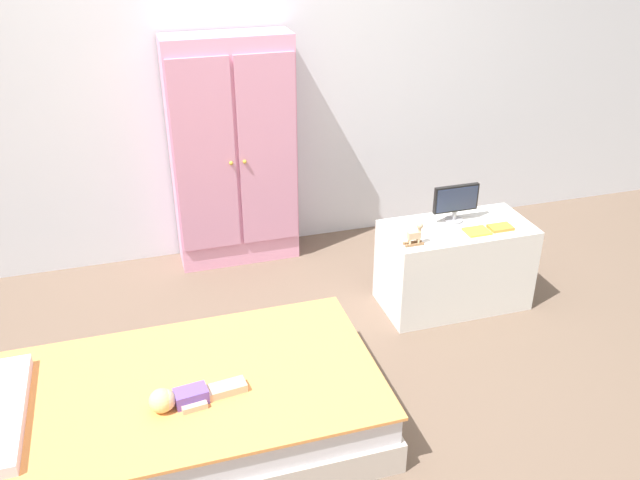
% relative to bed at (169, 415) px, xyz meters
% --- Properties ---
extents(ground_plane, '(10.00, 10.00, 0.02)m').
position_rel_bed_xyz_m(ground_plane, '(0.67, 0.14, -0.15)').
color(ground_plane, brown).
extents(back_wall, '(6.40, 0.05, 2.70)m').
position_rel_bed_xyz_m(back_wall, '(0.67, 1.71, 1.21)').
color(back_wall, silver).
rests_on(back_wall, ground_plane).
extents(bed, '(1.78, 0.92, 0.29)m').
position_rel_bed_xyz_m(bed, '(0.00, 0.00, 0.00)').
color(bed, beige).
rests_on(bed, ground_plane).
extents(doll, '(0.39, 0.14, 0.10)m').
position_rel_bed_xyz_m(doll, '(0.05, -0.12, 0.18)').
color(doll, '#6B4CB2').
rests_on(doll, bed).
extents(wardrobe, '(0.74, 0.29, 1.41)m').
position_rel_bed_xyz_m(wardrobe, '(0.59, 1.53, 0.56)').
color(wardrobe, '#E599BC').
rests_on(wardrobe, ground_plane).
extents(tv_stand, '(0.81, 0.41, 0.49)m').
position_rel_bed_xyz_m(tv_stand, '(1.65, 0.64, 0.10)').
color(tv_stand, silver).
rests_on(tv_stand, ground_plane).
extents(tv_monitor, '(0.26, 0.10, 0.21)m').
position_rel_bed_xyz_m(tv_monitor, '(1.66, 0.71, 0.47)').
color(tv_monitor, '#99999E').
rests_on(tv_monitor, tv_stand).
extents(rocking_horse_toy, '(0.10, 0.04, 0.12)m').
position_rel_bed_xyz_m(rocking_horse_toy, '(1.34, 0.52, 0.40)').
color(rocking_horse_toy, '#8E6642').
rests_on(rocking_horse_toy, tv_stand).
extents(book_yellow, '(0.13, 0.11, 0.01)m').
position_rel_bed_xyz_m(book_yellow, '(1.71, 0.55, 0.35)').
color(book_yellow, gold).
rests_on(book_yellow, tv_stand).
extents(book_orange, '(0.13, 0.09, 0.02)m').
position_rel_bed_xyz_m(book_orange, '(1.85, 0.55, 0.35)').
color(book_orange, orange).
rests_on(book_orange, tv_stand).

